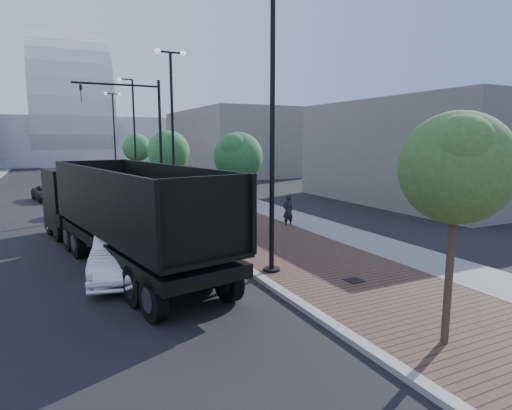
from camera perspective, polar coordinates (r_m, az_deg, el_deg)
name	(u,v)px	position (r m, az deg, el deg)	size (l,w,h in m)	color
sidewalk	(156,183)	(43.09, -13.36, 2.87)	(7.00, 140.00, 0.12)	#4C2D23
concrete_strip	(182,182)	(43.74, -9.91, 3.07)	(2.40, 140.00, 0.13)	slate
curb	(119,185)	(42.48, -17.98, 2.60)	(0.30, 140.00, 0.14)	gray
dump_truck	(102,214)	(17.76, -20.05, -1.09)	(5.07, 13.75, 3.56)	black
white_sedan	(127,248)	(14.61, -17.05, -5.62)	(1.80, 5.16, 1.70)	white
dark_car_mid	(50,193)	(33.97, -26.06, 1.49)	(1.86, 4.04, 1.12)	black
dark_car_far	(82,179)	(43.38, -22.36, 3.32)	(1.94, 4.77, 1.39)	black
pedestrian	(288,211)	(21.32, 4.32, -0.77)	(0.61, 0.40, 1.68)	black
streetlight_1	(269,141)	(13.39, 1.77, 8.59)	(1.44, 0.56, 9.21)	black
streetlight_2	(173,132)	(24.69, -11.17, 9.68)	(1.72, 0.56, 9.28)	black
streetlight_3	(133,140)	(36.40, -16.20, 8.45)	(1.44, 0.56, 9.21)	black
streetlight_4	(114,135)	(48.28, -18.54, 8.94)	(1.72, 0.56, 9.28)	black
traffic_mast	(146,130)	(27.41, -14.65, 9.81)	(5.09, 0.20, 8.00)	black
tree_0	(457,169)	(9.44, 25.52, 4.46)	(2.33, 2.27, 4.98)	#382619
tree_1	(239,157)	(18.44, -2.30, 6.49)	(2.21, 2.13, 4.72)	#382619
tree_2	(169,151)	(29.82, -11.62, 7.09)	(2.85, 2.85, 5.00)	#382619
tree_3	(137,148)	(41.55, -15.76, 7.45)	(2.60, 2.59, 4.90)	#382619
convention_center	(71,130)	(86.96, -23.70, 9.22)	(50.00, 30.00, 50.00)	#A3A7AD
commercial_block_ne	(233,142)	(56.23, -3.14, 8.48)	(12.00, 22.00, 8.00)	#67635D
commercial_block_e	(423,152)	(32.26, 21.64, 6.66)	(10.00, 16.00, 7.00)	#615D57
utility_cover_1	(354,280)	(13.47, 13.08, -9.88)	(0.50, 0.50, 0.02)	black
utility_cover_2	(223,219)	(22.79, -4.50, -1.95)	(0.50, 0.50, 0.02)	black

